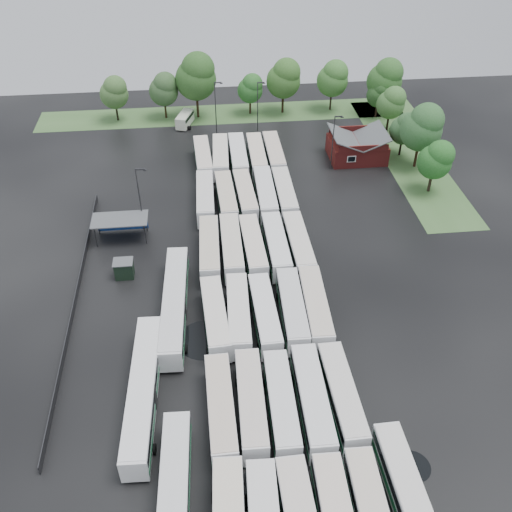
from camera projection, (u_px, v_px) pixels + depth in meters
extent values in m
plane|color=black|center=(250.00, 332.00, 70.58)|extent=(160.00, 160.00, 0.00)
cube|color=maroon|center=(357.00, 149.00, 105.06)|extent=(10.00, 8.00, 3.40)
cube|color=#4C4F51|center=(345.00, 137.00, 103.25)|extent=(5.07, 8.60, 2.19)
cube|color=#4C4F51|center=(372.00, 136.00, 103.67)|extent=(5.07, 8.60, 2.19)
cube|color=maroon|center=(364.00, 149.00, 100.57)|extent=(9.00, 0.20, 1.20)
cube|color=silver|center=(351.00, 159.00, 101.54)|extent=(1.60, 0.12, 1.20)
cylinder|color=#2D2D30|center=(96.00, 237.00, 83.45)|extent=(0.16, 0.16, 3.40)
cylinder|color=#2D2D30|center=(145.00, 234.00, 84.06)|extent=(0.16, 0.16, 3.40)
cylinder|color=#2D2D30|center=(98.00, 225.00, 85.96)|extent=(0.16, 0.16, 3.40)
cylinder|color=#2D2D30|center=(146.00, 222.00, 86.56)|extent=(0.16, 0.16, 3.40)
cube|color=#4C4F51|center=(120.00, 219.00, 83.90)|extent=(8.20, 4.20, 0.15)
cube|color=navy|center=(122.00, 223.00, 86.56)|extent=(7.60, 0.08, 2.60)
cube|color=black|center=(124.00, 269.00, 78.32)|extent=(2.50, 2.00, 2.50)
cube|color=#4C4F51|center=(123.00, 262.00, 77.51)|extent=(2.70, 2.20, 0.12)
cube|color=#416832|center=(230.00, 114.00, 121.49)|extent=(80.00, 10.00, 0.01)
cube|color=#416832|center=(408.00, 155.00, 106.95)|extent=(10.00, 50.00, 0.01)
cube|color=#2D2D30|center=(76.00, 298.00, 74.61)|extent=(0.10, 50.00, 1.20)
cylinder|color=black|center=(226.00, 498.00, 53.06)|extent=(2.79, 1.05, 1.05)
cylinder|color=black|center=(260.00, 499.00, 52.93)|extent=(2.73, 1.03, 1.03)
cylinder|color=black|center=(294.00, 497.00, 53.12)|extent=(2.81, 1.06, 1.06)
cylinder|color=black|center=(327.00, 493.00, 53.43)|extent=(2.76, 1.04, 1.04)
cube|color=beige|center=(375.00, 511.00, 48.97)|extent=(2.85, 12.39, 0.13)
cylinder|color=black|center=(359.00, 486.00, 53.98)|extent=(2.70, 1.02, 1.02)
cube|color=white|center=(221.00, 409.00, 59.20)|extent=(2.83, 12.71, 2.90)
cube|color=black|center=(221.00, 405.00, 58.84)|extent=(2.89, 12.21, 0.93)
cube|color=#0E4A26|center=(221.00, 413.00, 59.60)|extent=(2.88, 12.46, 0.64)
cube|color=beige|center=(220.00, 400.00, 58.27)|extent=(2.72, 12.33, 0.13)
cylinder|color=black|center=(224.00, 451.00, 56.92)|extent=(2.69, 1.01, 1.01)
cylinder|color=black|center=(219.00, 387.00, 63.27)|extent=(2.69, 1.01, 1.01)
cube|color=white|center=(251.00, 404.00, 59.71)|extent=(2.94, 12.84, 2.93)
cube|color=black|center=(251.00, 400.00, 59.35)|extent=(3.00, 12.33, 0.94)
cube|color=#144B2E|center=(251.00, 407.00, 60.11)|extent=(2.99, 12.58, 0.64)
cube|color=beige|center=(251.00, 394.00, 58.78)|extent=(2.83, 12.45, 0.13)
cylinder|color=black|center=(255.00, 446.00, 57.41)|extent=(2.72, 1.02, 1.02)
cylinder|color=black|center=(248.00, 382.00, 63.82)|extent=(2.72, 1.02, 1.02)
cube|color=white|center=(281.00, 404.00, 59.71)|extent=(2.83, 12.60, 2.88)
cube|color=black|center=(281.00, 401.00, 59.35)|extent=(2.89, 12.10, 0.92)
cube|color=#0E5C32|center=(281.00, 408.00, 60.10)|extent=(2.88, 12.35, 0.63)
cube|color=silver|center=(282.00, 395.00, 58.79)|extent=(2.72, 12.22, 0.13)
cylinder|color=black|center=(286.00, 445.00, 57.45)|extent=(2.67, 1.00, 1.00)
cylinder|color=black|center=(276.00, 383.00, 63.74)|extent=(2.67, 1.00, 1.00)
cube|color=white|center=(312.00, 400.00, 59.95)|extent=(2.94, 13.30, 3.04)
cube|color=black|center=(313.00, 397.00, 59.57)|extent=(2.99, 12.77, 0.97)
cube|color=#145732|center=(312.00, 404.00, 60.36)|extent=(2.99, 13.04, 0.67)
cube|color=white|center=(313.00, 391.00, 58.98)|extent=(2.82, 12.90, 0.13)
cylinder|color=black|center=(319.00, 444.00, 57.56)|extent=(2.82, 1.06, 1.06)
cylinder|color=black|center=(304.00, 378.00, 64.21)|extent=(2.82, 1.06, 1.06)
cube|color=white|center=(342.00, 396.00, 60.52)|extent=(2.87, 12.80, 2.92)
cube|color=black|center=(342.00, 392.00, 60.16)|extent=(2.93, 12.29, 0.94)
cube|color=#0E5D33|center=(341.00, 400.00, 60.91)|extent=(2.92, 12.55, 0.64)
cube|color=silver|center=(343.00, 386.00, 59.58)|extent=(2.76, 12.42, 0.13)
cylinder|color=black|center=(349.00, 437.00, 58.22)|extent=(2.71, 1.02, 1.02)
cylinder|color=black|center=(332.00, 375.00, 64.61)|extent=(2.71, 1.02, 1.02)
cube|color=white|center=(215.00, 318.00, 69.89)|extent=(3.24, 12.66, 2.87)
cube|color=black|center=(215.00, 314.00, 69.54)|extent=(3.28, 12.16, 0.92)
cube|color=#175430|center=(215.00, 321.00, 70.28)|extent=(3.28, 12.41, 0.63)
cube|color=silver|center=(215.00, 309.00, 68.97)|extent=(3.11, 12.28, 0.13)
cylinder|color=black|center=(217.00, 350.00, 67.63)|extent=(2.67, 1.00, 1.00)
cylinder|color=black|center=(214.00, 304.00, 73.92)|extent=(2.67, 1.00, 1.00)
cube|color=white|center=(239.00, 315.00, 70.27)|extent=(3.10, 12.72, 2.89)
cube|color=black|center=(238.00, 311.00, 69.92)|extent=(3.15, 12.21, 0.93)
cube|color=#0D5B2A|center=(239.00, 318.00, 70.67)|extent=(3.15, 12.47, 0.64)
cube|color=white|center=(238.00, 306.00, 69.35)|extent=(2.98, 12.33, 0.13)
cylinder|color=black|center=(242.00, 347.00, 68.00)|extent=(2.68, 1.01, 1.01)
cylinder|color=black|center=(236.00, 301.00, 74.33)|extent=(2.68, 1.01, 1.01)
cube|color=white|center=(265.00, 315.00, 70.31)|extent=(2.94, 12.63, 2.88)
cube|color=black|center=(265.00, 311.00, 69.95)|extent=(2.99, 12.13, 0.92)
cube|color=#0F4D2A|center=(265.00, 318.00, 70.70)|extent=(2.99, 12.38, 0.63)
cube|color=white|center=(265.00, 306.00, 69.39)|extent=(2.83, 12.25, 0.13)
cylinder|color=black|center=(269.00, 347.00, 68.05)|extent=(2.67, 1.01, 1.01)
cylinder|color=black|center=(261.00, 301.00, 74.34)|extent=(2.67, 1.01, 1.01)
cube|color=white|center=(292.00, 310.00, 70.89)|extent=(3.09, 13.03, 2.97)
cube|color=black|center=(292.00, 306.00, 70.52)|extent=(3.14, 12.51, 0.95)
cube|color=#155832|center=(292.00, 314.00, 71.29)|extent=(3.14, 12.77, 0.65)
cube|color=silver|center=(293.00, 301.00, 69.94)|extent=(2.97, 12.63, 0.13)
cylinder|color=black|center=(297.00, 342.00, 68.56)|extent=(2.75, 1.04, 1.04)
cylinder|color=black|center=(287.00, 296.00, 75.05)|extent=(2.75, 1.04, 1.04)
cube|color=white|center=(315.00, 308.00, 71.15)|extent=(3.24, 13.16, 2.99)
cube|color=black|center=(315.00, 304.00, 70.78)|extent=(3.28, 12.64, 0.96)
cube|color=#1A5532|center=(315.00, 312.00, 71.56)|extent=(3.28, 12.90, 0.66)
cube|color=beige|center=(316.00, 299.00, 70.20)|extent=(3.11, 12.76, 0.13)
cylinder|color=black|center=(321.00, 341.00, 68.80)|extent=(2.78, 1.04, 1.04)
cylinder|color=black|center=(308.00, 295.00, 75.35)|extent=(2.78, 1.04, 1.04)
cube|color=white|center=(210.00, 250.00, 80.60)|extent=(3.04, 13.04, 2.97)
cube|color=black|center=(209.00, 246.00, 80.24)|extent=(3.09, 12.53, 0.95)
cube|color=#115A2C|center=(210.00, 253.00, 81.01)|extent=(3.09, 12.79, 0.65)
cube|color=beige|center=(209.00, 241.00, 79.65)|extent=(2.92, 12.65, 0.13)
cylinder|color=black|center=(211.00, 277.00, 78.27)|extent=(2.76, 1.04, 1.04)
cylinder|color=black|center=(209.00, 241.00, 84.77)|extent=(2.76, 1.04, 1.04)
cube|color=white|center=(232.00, 247.00, 81.01)|extent=(2.79, 13.04, 2.98)
cube|color=black|center=(232.00, 244.00, 80.65)|extent=(2.85, 12.52, 0.95)
cube|color=#0F552D|center=(232.00, 251.00, 81.42)|extent=(2.84, 12.78, 0.66)
cube|color=beige|center=(231.00, 239.00, 80.06)|extent=(2.68, 12.64, 0.13)
cylinder|color=black|center=(234.00, 274.00, 78.67)|extent=(2.77, 1.04, 1.04)
cylinder|color=black|center=(230.00, 239.00, 85.20)|extent=(2.77, 1.04, 1.04)
cube|color=white|center=(253.00, 248.00, 81.04)|extent=(3.02, 12.84, 2.93)
cube|color=black|center=(253.00, 244.00, 80.68)|extent=(3.07, 12.33, 0.94)
cube|color=#0D532B|center=(253.00, 251.00, 81.43)|extent=(3.06, 12.59, 0.64)
cube|color=silver|center=(253.00, 239.00, 80.10)|extent=(2.90, 12.45, 0.13)
cylinder|color=black|center=(256.00, 274.00, 78.74)|extent=(2.71, 1.02, 1.02)
cylinder|color=black|center=(250.00, 239.00, 85.14)|extent=(2.71, 1.02, 1.02)
cube|color=white|center=(276.00, 246.00, 81.29)|extent=(2.77, 13.06, 2.99)
cube|color=black|center=(276.00, 243.00, 80.92)|extent=(2.83, 12.53, 0.96)
cube|color=#15552F|center=(276.00, 250.00, 81.70)|extent=(2.82, 12.80, 0.66)
cube|color=white|center=(276.00, 237.00, 80.34)|extent=(2.66, 12.66, 0.13)
cylinder|color=black|center=(280.00, 272.00, 78.94)|extent=(2.77, 1.04, 1.04)
cylinder|color=black|center=(272.00, 237.00, 85.48)|extent=(2.77, 1.04, 1.04)
cube|color=white|center=(298.00, 245.00, 81.43)|extent=(2.86, 13.11, 3.00)
cube|color=black|center=(298.00, 242.00, 81.06)|extent=(2.92, 12.59, 0.96)
cube|color=#1A4F2F|center=(298.00, 249.00, 81.83)|extent=(2.91, 12.85, 0.66)
cube|color=silver|center=(299.00, 236.00, 80.47)|extent=(2.75, 12.72, 0.13)
cylinder|color=black|center=(303.00, 272.00, 79.07)|extent=(2.78, 1.05, 1.05)
cylinder|color=black|center=(293.00, 236.00, 85.63)|extent=(2.78, 1.05, 1.05)
cube|color=white|center=(205.00, 198.00, 91.33)|extent=(2.96, 12.97, 2.96)
cube|color=black|center=(205.00, 195.00, 90.97)|extent=(3.01, 12.45, 0.95)
cube|color=#105A2C|center=(206.00, 202.00, 91.74)|extent=(3.01, 12.71, 0.65)
cube|color=silver|center=(205.00, 190.00, 90.39)|extent=(2.84, 12.58, 0.13)
cylinder|color=black|center=(207.00, 220.00, 89.01)|extent=(2.74, 1.03, 1.03)
cylinder|color=black|center=(205.00, 193.00, 95.48)|extent=(2.74, 1.03, 1.03)
cube|color=white|center=(226.00, 198.00, 91.48)|extent=(3.04, 12.69, 2.89)
cube|color=black|center=(226.00, 195.00, 91.12)|extent=(3.09, 12.19, 0.92)
cube|color=#16512E|center=(226.00, 201.00, 91.87)|extent=(3.08, 12.44, 0.64)
cube|color=beige|center=(226.00, 190.00, 90.55)|extent=(2.92, 12.31, 0.13)
cylinder|color=black|center=(228.00, 220.00, 89.21)|extent=(2.68, 1.01, 1.01)
cylinder|color=black|center=(225.00, 192.00, 95.53)|extent=(2.68, 1.01, 1.01)
cube|color=white|center=(245.00, 196.00, 91.92)|extent=(3.12, 12.69, 2.89)
cube|color=black|center=(245.00, 193.00, 91.57)|extent=(3.16, 12.19, 0.92)
cube|color=#184E32|center=(245.00, 199.00, 92.32)|extent=(3.16, 12.44, 0.64)
cube|color=beige|center=(245.00, 188.00, 91.00)|extent=(3.00, 12.31, 0.13)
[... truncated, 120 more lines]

